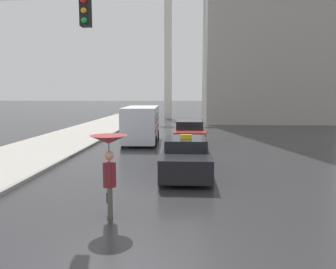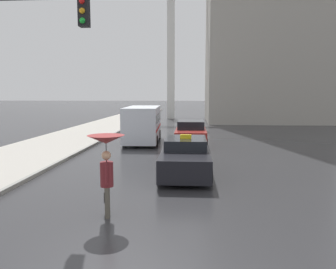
{
  "view_description": "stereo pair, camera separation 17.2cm",
  "coord_description": "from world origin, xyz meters",
  "px_view_note": "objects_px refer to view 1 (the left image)",
  "views": [
    {
      "loc": [
        1.11,
        -5.01,
        3.08
      ],
      "look_at": [
        0.32,
        8.58,
        1.4
      ],
      "focal_mm": 35.0,
      "sensor_mm": 36.0,
      "label": 1
    },
    {
      "loc": [
        1.28,
        -5.0,
        3.08
      ],
      "look_at": [
        0.32,
        8.58,
        1.4
      ],
      "focal_mm": 35.0,
      "sensor_mm": 36.0,
      "label": 2
    }
  ],
  "objects_px": {
    "monument_cross": "(168,20)",
    "ambulance_van": "(141,123)",
    "sedan_red": "(189,134)",
    "taxi": "(186,157)",
    "pedestrian_with_umbrella": "(109,155)",
    "traffic_light": "(17,55)"
  },
  "relations": [
    {
      "from": "ambulance_van",
      "to": "traffic_light",
      "type": "height_order",
      "value": "traffic_light"
    },
    {
      "from": "taxi",
      "to": "ambulance_van",
      "type": "height_order",
      "value": "ambulance_van"
    },
    {
      "from": "taxi",
      "to": "traffic_light",
      "type": "xyz_separation_m",
      "value": [
        -4.83,
        -3.34,
        3.54
      ]
    },
    {
      "from": "pedestrian_with_umbrella",
      "to": "monument_cross",
      "type": "xyz_separation_m",
      "value": [
        -0.48,
        33.71,
        10.52
      ]
    },
    {
      "from": "taxi",
      "to": "monument_cross",
      "type": "relative_size",
      "value": 0.22
    },
    {
      "from": "pedestrian_with_umbrella",
      "to": "monument_cross",
      "type": "bearing_deg",
      "value": -10.35
    },
    {
      "from": "sedan_red",
      "to": "taxi",
      "type": "bearing_deg",
      "value": 88.48
    },
    {
      "from": "sedan_red",
      "to": "pedestrian_with_umbrella",
      "type": "height_order",
      "value": "pedestrian_with_umbrella"
    },
    {
      "from": "traffic_light",
      "to": "monument_cross",
      "type": "bearing_deg",
      "value": 85.63
    },
    {
      "from": "ambulance_van",
      "to": "traffic_light",
      "type": "distance_m",
      "value": 12.01
    },
    {
      "from": "sedan_red",
      "to": "ambulance_van",
      "type": "height_order",
      "value": "ambulance_van"
    },
    {
      "from": "taxi",
      "to": "traffic_light",
      "type": "bearing_deg",
      "value": 34.62
    },
    {
      "from": "monument_cross",
      "to": "traffic_light",
      "type": "bearing_deg",
      "value": -94.37
    },
    {
      "from": "monument_cross",
      "to": "ambulance_van",
      "type": "bearing_deg",
      "value": -91.42
    },
    {
      "from": "traffic_light",
      "to": "monument_cross",
      "type": "relative_size",
      "value": 0.28
    },
    {
      "from": "ambulance_van",
      "to": "sedan_red",
      "type": "bearing_deg",
      "value": 159.93
    },
    {
      "from": "sedan_red",
      "to": "traffic_light",
      "type": "relative_size",
      "value": 0.7
    },
    {
      "from": "taxi",
      "to": "monument_cross",
      "type": "bearing_deg",
      "value": -85.32
    },
    {
      "from": "pedestrian_with_umbrella",
      "to": "traffic_light",
      "type": "xyz_separation_m",
      "value": [
        -2.95,
        1.44,
        2.6
      ]
    },
    {
      "from": "taxi",
      "to": "monument_cross",
      "type": "distance_m",
      "value": 31.21
    },
    {
      "from": "ambulance_van",
      "to": "taxi",
      "type": "bearing_deg",
      "value": 107.0
    },
    {
      "from": "taxi",
      "to": "ambulance_van",
      "type": "xyz_separation_m",
      "value": [
        -2.88,
        8.14,
        0.62
      ]
    }
  ]
}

